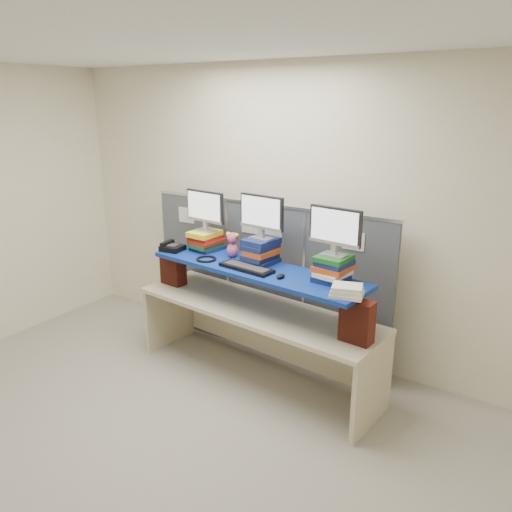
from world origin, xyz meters
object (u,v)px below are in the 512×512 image
Objects in this scene: monitor_center at (262,214)px; desk_phone at (172,247)px; desk at (256,322)px; monitor_right at (335,229)px; keyboard at (246,268)px; blue_board at (256,269)px; monitor_left at (205,208)px.

desk_phone is (-0.93, -0.13, -0.41)m from monitor_center.
desk_phone is at bearing -173.62° from desk.
desk_phone is (-1.64, -0.06, -0.39)m from monitor_right.
keyboard is at bearing -163.08° from monitor_right.
desk is 0.96m from monitor_center.
monitor_center is at bearing 1.57° from desk_phone.
keyboard is (-0.04, -0.09, 0.03)m from blue_board.
desk is 5.38× the size of monitor_center.
monitor_left is at bearing 180.00° from monitor_right.
monitor_right is at bearing 9.82° from blue_board.
monitor_right is at bearing -4.43° from desk_phone.
blue_board is at bearing 5.64° from desk.
monitor_right is at bearing -0.00° from monitor_left.
monitor_center reaches higher than desk.
monitor_center is 0.86× the size of keyboard.
monitor_left is (-0.69, 0.19, 0.42)m from blue_board.
monitor_right is (0.69, 0.05, 0.44)m from blue_board.
monitor_center is at bearing 105.74° from blue_board.
monitor_left is at bearing 30.93° from desk_phone.
blue_board is 0.47m from monitor_center.
keyboard is (-0.04, -0.09, 0.53)m from desk.
monitor_left reaches higher than blue_board.
desk is 0.54m from keyboard.
monitor_center is 0.48m from keyboard.
blue_board is (0.00, 0.00, 0.49)m from desk.
keyboard is at bearing -17.67° from monitor_left.
monitor_center is (-0.02, 0.12, 0.46)m from blue_board.
desk_phone reaches higher than blue_board.
monitor_left is 0.81m from keyboard.
keyboard is (-0.01, -0.22, -0.42)m from monitor_center.
desk_phone reaches higher than desk.
monitor_center reaches higher than monitor_right.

